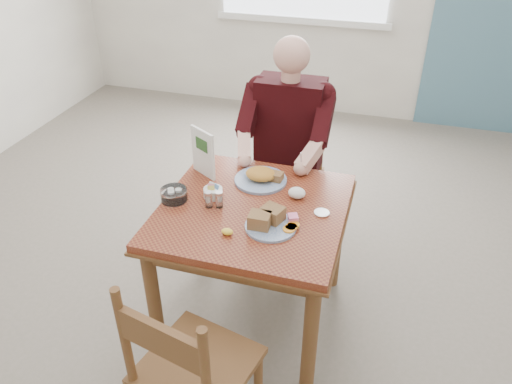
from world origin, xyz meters
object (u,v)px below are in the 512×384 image
(table, at_px, (253,225))
(chair_near, at_px, (191,372))
(diner, at_px, (287,135))
(near_plate, at_px, (270,221))
(far_plate, at_px, (262,177))
(chair_far, at_px, (288,175))

(table, distance_m, chair_near, 0.81)
(diner, relative_size, near_plate, 5.11)
(table, distance_m, far_plate, 0.28)
(table, xyz_separation_m, diner, (0.00, 0.71, 0.17))
(chair_far, distance_m, far_plate, 0.63)
(chair_far, bearing_deg, near_plate, -82.56)
(chair_near, relative_size, far_plate, 3.12)
(table, bearing_deg, chair_near, -91.22)
(near_plate, bearing_deg, far_plate, 111.08)
(near_plate, xyz_separation_m, far_plate, (-0.14, 0.37, -0.00))
(chair_near, bearing_deg, chair_far, 89.39)
(near_plate, height_order, far_plate, near_plate)
(chair_far, relative_size, near_plate, 3.50)
(chair_near, bearing_deg, diner, 89.35)
(chair_near, bearing_deg, far_plate, 90.35)
(chair_near, xyz_separation_m, diner, (0.02, 1.50, 0.33))
(diner, distance_m, near_plate, 0.85)
(table, relative_size, diner, 0.66)
(table, distance_m, chair_far, 0.81)
(diner, bearing_deg, table, -90.00)
(table, height_order, far_plate, far_plate)
(table, bearing_deg, diner, 90.00)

